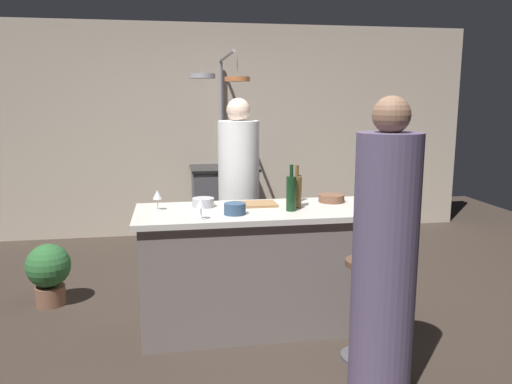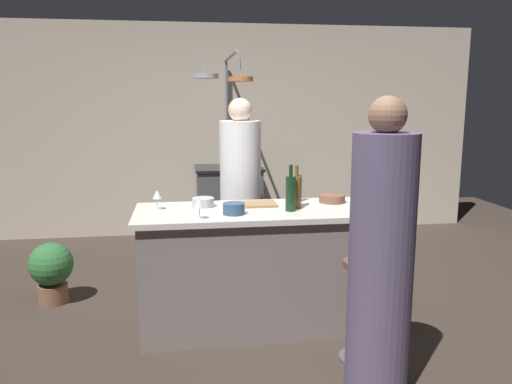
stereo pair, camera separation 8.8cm
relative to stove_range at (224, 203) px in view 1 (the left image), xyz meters
name	(u,v)px [view 1 (the left image)]	position (x,y,z in m)	size (l,w,h in m)	color
ground_plane	(259,324)	(0.00, -2.45, -0.45)	(9.00, 9.00, 0.00)	#382D26
back_wall	(220,131)	(0.00, 0.40, 0.85)	(6.40, 0.16, 2.60)	#BCAD99
kitchen_island	(259,268)	(0.00, -2.45, 0.01)	(1.80, 0.72, 0.90)	slate
stove_range	(224,203)	(0.00, 0.00, 0.00)	(0.80, 0.64, 0.89)	#47474C
chef	(239,202)	(-0.04, -1.64, 0.34)	(0.36, 0.36, 1.70)	white
bar_stool_right	(364,305)	(0.58, -3.07, -0.07)	(0.28, 0.28, 0.68)	#4C4C51
guest_right	(384,261)	(0.54, -3.44, 0.35)	(0.36, 0.36, 1.71)	#594C6B
overhead_pot_rack	(221,104)	(-0.06, -0.42, 1.20)	(0.61, 1.32, 2.17)	gray
potted_plant	(49,270)	(-1.65, -1.78, -0.15)	(0.36, 0.36, 0.52)	brown
cutting_board	(255,204)	(-0.01, -2.31, 0.46)	(0.32, 0.22, 0.02)	#997047
pepper_mill	(298,188)	(0.35, -2.22, 0.56)	(0.05, 0.05, 0.21)	#382319
wine_bottle_red	(291,193)	(0.21, -2.54, 0.59)	(0.07, 0.07, 0.33)	#143319
wine_bottle_amber	(297,191)	(0.28, -2.44, 0.58)	(0.07, 0.07, 0.32)	brown
wine_bottle_white	(360,191)	(0.74, -2.53, 0.58)	(0.07, 0.07, 0.33)	gray
wine_glass_near_right_guest	(157,196)	(-0.73, -2.36, 0.56)	(0.07, 0.07, 0.15)	silver
wine_glass_by_chef	(201,204)	(-0.44, -2.70, 0.56)	(0.07, 0.07, 0.15)	silver
mixing_bowl_steel	(203,203)	(-0.40, -2.31, 0.49)	(0.16, 0.16, 0.07)	#B7B7BC
mixing_bowl_wooden	(331,198)	(0.60, -2.29, 0.48)	(0.20, 0.20, 0.06)	brown
mixing_bowl_blue	(235,209)	(-0.20, -2.59, 0.49)	(0.15, 0.15, 0.08)	#334C6B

